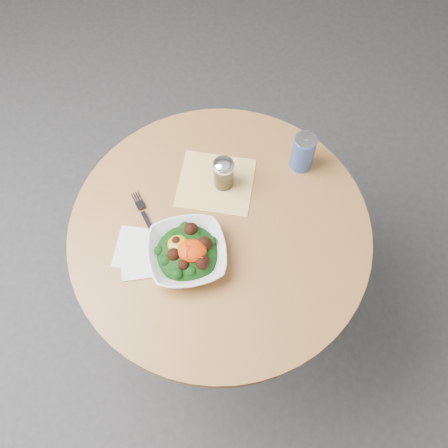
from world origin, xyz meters
The scene contains 8 objects.
ground centered at (0.00, 0.00, 0.00)m, with size 6.00×6.00×0.00m, color #323234.
table centered at (0.00, 0.00, 0.55)m, with size 0.90×0.90×0.75m.
cloth_napkin centered at (-0.02, 0.16, 0.75)m, with size 0.23×0.21×0.00m, color #ECA00C.
paper_napkins centered at (-0.22, -0.09, 0.75)m, with size 0.17×0.18×0.00m.
salad_bowl centered at (-0.09, -0.09, 0.78)m, with size 0.26×0.26×0.08m.
fork centered at (-0.22, 0.03, 0.76)m, with size 0.11×0.18×0.00m.
spice_shaker centered at (0.01, 0.16, 0.81)m, with size 0.06×0.06×0.12m.
beverage_can centered at (0.25, 0.23, 0.82)m, with size 0.07×0.07×0.13m.
Camera 1 is at (0.03, -0.65, 2.07)m, focal length 40.00 mm.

